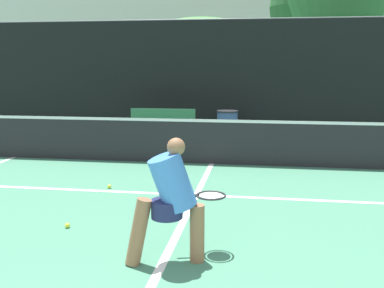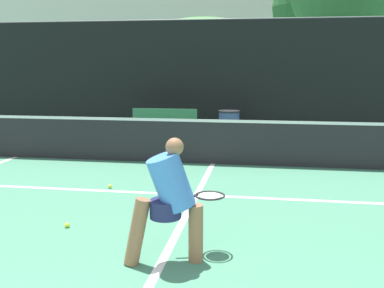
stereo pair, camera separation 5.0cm
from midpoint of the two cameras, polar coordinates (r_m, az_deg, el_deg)
court_service_line at (r=7.29m, az=0.34°, el=-6.50°), size 8.25×0.10×0.01m
court_center_mark at (r=6.39m, az=-0.91°, el=-8.93°), size 0.10×6.57×0.01m
net at (r=9.43m, az=2.39°, el=0.50°), size 11.09×0.09×1.07m
fence_back at (r=13.18m, az=4.31°, el=8.32°), size 24.00×0.06×3.36m
player_practicing at (r=4.72m, az=-2.98°, el=-6.81°), size 1.08×0.79×1.36m
tennis_ball_scattered_1 at (r=7.81m, az=-10.63°, el=-5.31°), size 0.07×0.07×0.07m
tennis_ball_scattered_3 at (r=6.12m, az=-15.78°, el=-9.92°), size 0.07×0.07×0.07m
tennis_ball_scattered_4 at (r=7.95m, az=-3.08°, el=-4.87°), size 0.07×0.07×0.07m
courtside_bench at (r=12.46m, az=-3.93°, el=2.69°), size 1.83×0.41×0.86m
trash_bin at (r=12.42m, az=4.38°, el=2.37°), size 0.59×0.59×0.82m
parked_car at (r=15.63m, az=1.29°, el=4.51°), size 1.79×4.22×1.30m
tree_west at (r=22.45m, az=1.17°, el=14.54°), size 3.84×3.84×4.29m
tree_east at (r=21.24m, az=14.81°, el=16.44°), size 3.61×3.61×6.35m
building_far at (r=28.70m, az=6.79°, el=12.34°), size 36.00×2.40×6.42m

